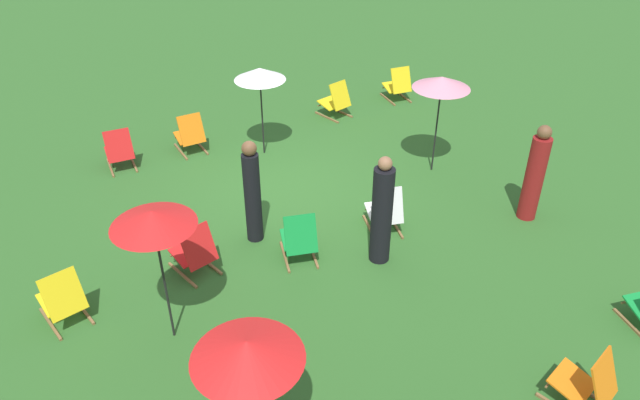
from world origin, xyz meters
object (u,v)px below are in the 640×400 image
object	(u,v)px
deckchair_11	(299,239)
person_2	(252,193)
umbrella_1	(153,219)
deckchair_0	(588,384)
deckchair_9	(385,211)
deckchair_1	(195,252)
deckchair_12	(119,151)
deckchair_6	(62,299)
umbrella_2	(247,350)
person_0	(382,213)
deckchair_2	(190,135)
deckchair_10	(398,85)
umbrella_3	(260,74)
person_1	(535,175)
umbrella_0	(442,83)
deckchair_3	(336,101)

from	to	relation	value
deckchair_11	person_2	size ratio (longest dim) A/B	0.49
deckchair_11	umbrella_1	bearing A→B (deg)	32.41
deckchair_0	deckchair_9	world-z (taller)	same
deckchair_1	deckchair_12	size ratio (longest dim) A/B	1.03
deckchair_6	umbrella_1	distance (m)	2.12
umbrella_2	person_0	xyz separation A→B (m)	(-3.01, -2.26, -0.82)
deckchair_9	person_2	xyz separation A→B (m)	(1.95, -0.80, 0.48)
deckchair_2	deckchair_1	bearing A→B (deg)	71.50
deckchair_0	deckchair_12	bearing A→B (deg)	-84.45
deckchair_10	deckchair_12	bearing A→B (deg)	8.53
deckchair_0	umbrella_1	distance (m)	5.26
deckchair_1	deckchair_11	bearing A→B (deg)	148.73
umbrella_3	person_1	size ratio (longest dim) A/B	1.05
deckchair_1	deckchair_11	xyz separation A→B (m)	(-1.49, 0.44, 0.00)
deckchair_6	deckchair_9	distance (m)	4.93
deckchair_9	deckchair_10	size ratio (longest dim) A/B	1.03
umbrella_3	umbrella_0	bearing A→B (deg)	139.78
person_1	deckchair_1	bearing A→B (deg)	-13.61
deckchair_6	person_1	xyz separation A→B (m)	(-7.27, 1.11, 0.44)
deckchair_2	person_1	xyz separation A→B (m)	(-4.27, 4.99, 0.44)
deckchair_0	deckchair_10	distance (m)	8.96
deckchair_2	deckchair_11	distance (m)	4.19
deckchair_11	person_1	size ratio (longest dim) A/B	0.50
umbrella_1	deckchair_1	bearing A→B (deg)	-121.74
deckchair_3	deckchair_9	distance (m)	4.50
deckchair_0	deckchair_9	distance (m)	4.00
umbrella_1	umbrella_2	size ratio (longest dim) A/B	1.11
deckchair_0	deckchair_10	bearing A→B (deg)	-128.05
person_0	person_2	bearing A→B (deg)	70.79
deckchair_2	umbrella_3	distance (m)	1.98
deckchair_0	deckchair_1	world-z (taller)	same
deckchair_10	umbrella_1	xyz separation A→B (m)	(7.02, 5.04, 1.48)
deckchair_6	deckchair_1	bearing A→B (deg)	172.02
deckchair_9	umbrella_3	distance (m)	3.70
deckchair_9	deckchair_11	world-z (taller)	same
deckchair_1	person_1	world-z (taller)	person_1
deckchair_10	umbrella_2	distance (m)	9.99
deckchair_1	deckchair_9	world-z (taller)	same
deckchair_12	umbrella_0	world-z (taller)	umbrella_0
umbrella_3	deckchair_0	bearing A→B (deg)	95.49
deckchair_1	deckchair_10	bearing A→B (deg)	-162.89
deckchair_0	person_0	size ratio (longest dim) A/B	0.49
umbrella_1	person_0	xyz separation A→B (m)	(-3.25, -0.08, -1.02)
deckchair_0	deckchair_11	bearing A→B (deg)	-84.83
deckchair_2	umbrella_2	xyz separation A→B (m)	(1.57, 7.03, 1.29)
deckchair_6	deckchair_12	distance (m)	4.19
umbrella_1	deckchair_2	bearing A→B (deg)	-110.60
deckchair_1	deckchair_6	xyz separation A→B (m)	(1.86, 0.15, 0.00)
deckchair_2	umbrella_1	world-z (taller)	umbrella_1
deckchair_12	umbrella_2	bearing A→B (deg)	91.62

